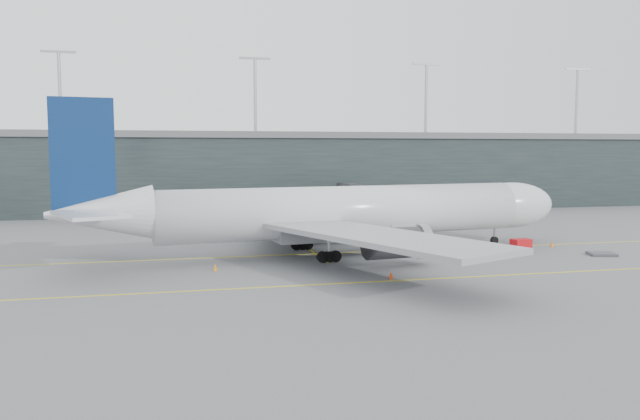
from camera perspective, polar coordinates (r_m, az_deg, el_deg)
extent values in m
plane|color=#5B5B60|center=(74.09, -4.90, -3.66)|extent=(320.00, 320.00, 0.00)
cube|color=yellow|center=(70.18, -4.42, -4.16)|extent=(160.00, 0.25, 0.02)
cube|color=yellow|center=(54.71, -1.83, -6.91)|extent=(160.00, 0.25, 0.02)
cube|color=yellow|center=(94.41, -3.66, -1.67)|extent=(0.25, 60.00, 0.02)
cube|color=black|center=(130.90, -8.62, 3.34)|extent=(240.00, 35.00, 14.00)
cube|color=#545659|center=(130.84, -8.67, 6.67)|extent=(240.00, 36.00, 1.20)
cylinder|color=#9E9EA3|center=(122.38, -22.68, 9.87)|extent=(0.60, 0.60, 14.00)
cylinder|color=#9E9EA3|center=(121.82, -5.95, 10.28)|extent=(0.60, 0.60, 14.00)
cylinder|color=#9E9EA3|center=(130.96, 9.66, 9.89)|extent=(0.60, 0.60, 14.00)
cylinder|color=#9E9EA3|center=(148.03, 22.40, 9.04)|extent=(0.60, 0.60, 14.00)
cylinder|color=silver|center=(70.58, 2.33, -0.11)|extent=(42.72, 10.95, 5.71)
ellipsoid|color=silver|center=(81.95, 17.03, 0.43)|extent=(12.60, 7.16, 5.71)
cone|color=silver|center=(65.09, -19.49, -0.32)|extent=(10.73, 6.70, 5.48)
cube|color=gray|center=(70.48, 1.63, -1.92)|extent=(15.19, 6.41, 1.84)
cube|color=black|center=(84.04, 18.95, 1.12)|extent=(2.35, 2.99, 0.74)
cube|color=gray|center=(56.64, 5.33, -2.45)|extent=(18.12, 27.80, 0.51)
cylinder|color=#353439|center=(63.79, 6.89, -2.99)|extent=(6.79, 4.00, 3.22)
cube|color=gray|center=(83.10, -3.24, 0.09)|extent=(12.28, 27.65, 0.51)
cylinder|color=#353439|center=(79.59, 1.11, -1.27)|extent=(6.79, 4.00, 3.22)
cube|color=#092250|center=(64.79, -20.88, 4.75)|extent=(5.99, 1.20, 11.04)
cube|color=silver|center=(60.00, -20.30, -0.37)|extent=(7.81, 9.58, 0.32)
cube|color=silver|center=(70.08, -20.33, 0.42)|extent=(6.14, 8.90, 0.32)
cylinder|color=black|center=(81.06, 15.65, -2.69)|extent=(1.05, 0.49, 1.01)
cylinder|color=#9E9EA3|center=(80.97, 15.66, -2.21)|extent=(0.28, 0.28, 2.39)
cylinder|color=black|center=(65.72, 0.84, -4.29)|extent=(1.24, 0.61, 1.20)
cylinder|color=black|center=(73.92, -1.65, -3.20)|extent=(1.24, 0.61, 1.20)
cube|color=#2E2F34|center=(80.55, 10.03, 0.16)|extent=(2.82, 3.17, 2.46)
cube|color=#2E2F34|center=(87.29, 8.15, 0.60)|extent=(2.22, 11.44, 2.20)
cube|color=#2E2F34|center=(98.00, 5.73, 1.15)|extent=(2.44, 11.44, 2.29)
cube|color=#2E2F34|center=(108.86, 3.78, 1.60)|extent=(2.66, 11.44, 2.38)
cylinder|color=#9E9EA3|center=(88.13, 7.98, -1.14)|extent=(0.44, 0.44, 3.34)
cube|color=#353439|center=(88.30, 7.97, -2.02)|extent=(1.76, 1.32, 0.62)
cylinder|color=#2E2F34|center=(117.49, 2.47, 1.89)|extent=(3.52, 3.52, 2.64)
cylinder|color=#2E2F34|center=(117.70, 2.46, 0.52)|extent=(1.58, 1.58, 3.17)
cube|color=#B40C11|center=(76.11, 17.89, -3.02)|extent=(2.36, 1.68, 1.29)
cylinder|color=black|center=(75.33, 17.64, -3.60)|extent=(0.41, 0.20, 0.40)
cylinder|color=black|center=(76.33, 18.58, -3.51)|extent=(0.41, 0.20, 0.40)
cylinder|color=black|center=(76.10, 17.18, -3.49)|extent=(0.41, 0.20, 0.40)
cylinder|color=black|center=(77.08, 18.10, -3.41)|extent=(0.41, 0.20, 0.40)
cube|color=#3D3E43|center=(76.86, 24.36, -3.67)|extent=(3.32, 2.93, 0.28)
cube|color=#353439|center=(83.43, -9.67, -2.59)|extent=(2.24, 1.88, 0.20)
cube|color=silver|center=(83.31, -9.68, -1.96)|extent=(1.82, 1.73, 1.53)
cube|color=navy|center=(83.21, -9.69, -1.42)|extent=(1.87, 1.79, 0.08)
cube|color=#353439|center=(84.24, -8.29, -2.50)|extent=(2.22, 1.98, 0.18)
cube|color=silver|center=(84.13, -8.30, -1.94)|extent=(1.84, 1.78, 1.39)
cube|color=navy|center=(84.04, -8.31, -1.45)|extent=(1.90, 1.84, 0.07)
cube|color=#353439|center=(84.43, -5.81, -2.44)|extent=(2.39, 2.05, 0.21)
cube|color=silver|center=(84.30, -5.82, -1.80)|extent=(1.95, 1.87, 1.58)
cube|color=navy|center=(84.20, -5.82, -1.24)|extent=(2.02, 1.93, 0.08)
cone|color=orange|center=(81.17, 20.41, -2.94)|extent=(0.44, 0.44, 0.70)
cone|color=#D9410C|center=(57.81, 6.49, -5.93)|extent=(0.44, 0.44, 0.70)
cone|color=orange|center=(85.71, -0.43, -2.18)|extent=(0.40, 0.40, 0.63)
cone|color=orange|center=(62.01, -9.56, -5.18)|extent=(0.45, 0.45, 0.71)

